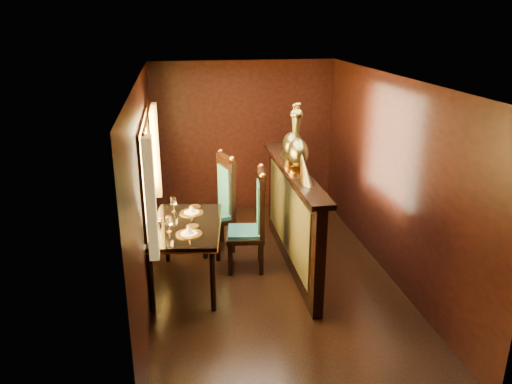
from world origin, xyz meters
TOP-DOWN VIEW (x-y plane):
  - ground at (0.00, 0.00)m, footprint 5.00×5.00m
  - room_shell at (-0.09, 0.02)m, footprint 3.04×5.04m
  - partition at (0.32, 0.30)m, footprint 0.26×2.70m
  - dining_table at (-1.05, 0.02)m, footprint 1.00×1.46m
  - chair_left at (-0.16, 0.30)m, footprint 0.55×0.57m
  - chair_right at (-0.53, 0.97)m, footprint 0.63×0.65m
  - peacock_left at (0.33, 0.09)m, footprint 0.25×0.67m
  - peacock_right at (0.33, 0.37)m, footprint 0.26×0.70m

SIDE VIEW (x-z plane):
  - ground at x=0.00m, z-range 0.00..0.00m
  - partition at x=0.32m, z-range 0.03..1.39m
  - chair_left at x=-0.16m, z-range 0.03..1.40m
  - dining_table at x=-1.05m, z-range 0.23..1.23m
  - chair_right at x=-0.53m, z-range 0.03..1.44m
  - room_shell at x=-0.09m, z-range 0.32..2.84m
  - peacock_left at x=0.33m, z-range 1.36..2.16m
  - peacock_right at x=0.33m, z-range 1.36..2.19m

